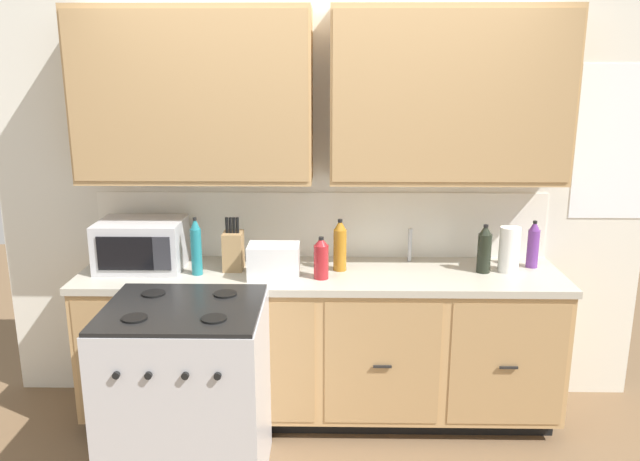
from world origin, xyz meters
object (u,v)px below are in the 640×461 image
at_px(stove_range, 187,395).
at_px(bottle_dark, 484,249).
at_px(bottle_amber, 340,246).
at_px(paper_towel_roll, 509,249).
at_px(bottle_violet, 533,245).
at_px(bottle_teal, 196,247).
at_px(bottle_red, 321,258).
at_px(toaster, 274,261).
at_px(knife_block, 233,250).
at_px(microwave, 142,245).

bearing_deg(stove_range, bottle_dark, 22.09).
bearing_deg(bottle_amber, paper_towel_roll, -0.37).
height_order(stove_range, bottle_violet, bottle_violet).
bearing_deg(bottle_teal, bottle_amber, 6.37).
xyz_separation_m(paper_towel_roll, bottle_red, (-1.06, -0.14, -0.01)).
xyz_separation_m(toaster, paper_towel_roll, (1.32, 0.14, 0.03)).
xyz_separation_m(bottle_red, bottle_violet, (1.22, 0.22, 0.02)).
bearing_deg(knife_block, stove_range, -102.58).
bearing_deg(paper_towel_roll, bottle_violet, 27.56).
height_order(bottle_amber, bottle_violet, bottle_amber).
height_order(paper_towel_roll, bottle_amber, bottle_amber).
bearing_deg(bottle_amber, microwave, 178.84).
bearing_deg(bottle_amber, toaster, -158.66).
bearing_deg(stove_range, bottle_teal, 94.39).
xyz_separation_m(knife_block, bottle_dark, (1.42, -0.03, 0.02)).
bearing_deg(bottle_dark, stove_range, -157.91).
distance_m(knife_block, bottle_amber, 0.61).
distance_m(microwave, bottle_teal, 0.36).
height_order(bottle_red, bottle_amber, bottle_amber).
bearing_deg(microwave, knife_block, -2.08).
height_order(stove_range, paper_towel_roll, paper_towel_roll).
relative_size(stove_range, knife_block, 3.06).
bearing_deg(stove_range, knife_block, 77.42).
bearing_deg(toaster, bottle_teal, 173.01).
relative_size(knife_block, bottle_amber, 1.03).
bearing_deg(bottle_amber, bottle_teal, -173.63).
distance_m(microwave, paper_towel_roll, 2.10).
bearing_deg(bottle_violet, bottle_amber, -176.05).
relative_size(toaster, bottle_red, 1.18).
distance_m(toaster, knife_block, 0.29).
bearing_deg(bottle_violet, bottle_dark, -161.95).
height_order(stove_range, bottle_amber, bottle_amber).
relative_size(microwave, paper_towel_roll, 1.85).
bearing_deg(microwave, toaster, -12.09).
height_order(bottle_amber, bottle_teal, bottle_teal).
distance_m(bottle_violet, bottle_teal, 1.93).
xyz_separation_m(paper_towel_roll, bottle_dark, (-0.14, -0.02, 0.01)).
xyz_separation_m(stove_range, bottle_red, (0.65, 0.51, 0.55)).
height_order(stove_range, toaster, toaster).
height_order(toaster, bottle_teal, bottle_teal).
relative_size(stove_range, paper_towel_roll, 3.65).
xyz_separation_m(microwave, knife_block, (0.53, -0.02, -0.02)).
xyz_separation_m(toaster, bottle_teal, (-0.44, 0.05, 0.06)).
height_order(knife_block, bottle_amber, knife_block).
bearing_deg(paper_towel_roll, bottle_teal, -177.29).
relative_size(microwave, bottle_teal, 1.46).
height_order(toaster, paper_towel_roll, paper_towel_roll).
height_order(microwave, paper_towel_roll, microwave).
bearing_deg(bottle_teal, bottle_violet, 4.96).
relative_size(bottle_dark, bottle_violet, 1.00).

